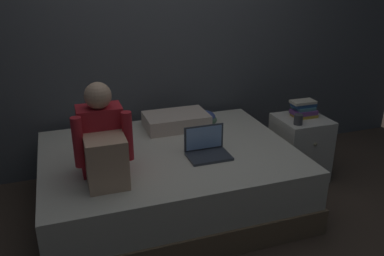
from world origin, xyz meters
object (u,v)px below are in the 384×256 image
object	(u,v)px
person_sitting	(103,143)
laptop	(207,149)
book_stack	(304,109)
bed	(169,179)
pillow	(176,121)
mug	(298,120)
nightstand	(300,148)
clothes_pile	(202,119)

from	to	relation	value
person_sitting	laptop	distance (m)	0.81
book_stack	bed	bearing A→B (deg)	-173.49
pillow	mug	xyz separation A→B (m)	(0.97, -0.46, 0.06)
bed	pillow	distance (m)	0.59
nightstand	book_stack	xyz separation A→B (m)	(0.03, 0.04, 0.37)
bed	person_sitting	xyz separation A→B (m)	(-0.53, -0.26, 0.51)
nightstand	pillow	world-z (taller)	pillow
mug	book_stack	bearing A→B (deg)	45.88
mug	clothes_pile	world-z (taller)	mug
clothes_pile	mug	bearing A→B (deg)	-30.56
person_sitting	pillow	bearing A→B (deg)	44.59
mug	pillow	bearing A→B (deg)	154.73
person_sitting	mug	world-z (taller)	person_sitting
pillow	clothes_pile	world-z (taller)	pillow
laptop	pillow	xyz separation A→B (m)	(-0.06, 0.63, 0.01)
nightstand	laptop	bearing A→B (deg)	-164.55
person_sitting	clothes_pile	xyz separation A→B (m)	(0.97, 0.68, -0.19)
laptop	mug	size ratio (longest dim) A/B	3.56
nightstand	pillow	distance (m)	1.19
bed	pillow	size ratio (longest dim) A/B	3.57
bed	mug	bearing A→B (deg)	-0.47
clothes_pile	pillow	bearing A→B (deg)	173.09
laptop	book_stack	world-z (taller)	book_stack
nightstand	mug	size ratio (longest dim) A/B	6.56
nightstand	clothes_pile	world-z (taller)	clothes_pile
laptop	book_stack	xyz separation A→B (m)	(1.07, 0.33, 0.09)
bed	book_stack	xyz separation A→B (m)	(1.33, 0.15, 0.41)
mug	clothes_pile	size ratio (longest dim) A/B	0.29
nightstand	book_stack	size ratio (longest dim) A/B	2.54
mug	laptop	bearing A→B (deg)	-169.55
person_sitting	book_stack	bearing A→B (deg)	12.58
bed	laptop	bearing A→B (deg)	-34.91
laptop	bed	bearing A→B (deg)	145.09
clothes_pile	book_stack	bearing A→B (deg)	-16.93
book_stack	person_sitting	bearing A→B (deg)	-167.42
laptop	pillow	size ratio (longest dim) A/B	0.57
nightstand	person_sitting	xyz separation A→B (m)	(-1.83, -0.37, 0.47)
laptop	pillow	world-z (taller)	laptop
person_sitting	book_stack	distance (m)	1.90
person_sitting	mug	distance (m)	1.72
nightstand	clothes_pile	xyz separation A→B (m)	(-0.86, 0.31, 0.28)
bed	nightstand	world-z (taller)	nightstand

